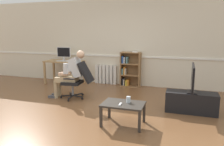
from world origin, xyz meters
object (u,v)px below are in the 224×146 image
object	(u,v)px
office_chair	(78,79)
coffee_table	(123,106)
imac_monitor	(64,53)
person_seated	(71,73)
tv_stand	(191,102)
spare_remote	(120,104)
radiator	(106,74)
bookshelf	(129,70)
computer_mouse	(69,61)
computer_desk	(64,64)
drinking_glass	(128,100)
tv_screen	(193,78)
keyboard	(63,61)

from	to	relation	value
office_chair	coffee_table	bearing A→B (deg)	44.60
imac_monitor	person_seated	xyz separation A→B (m)	(1.05, -1.47, -0.35)
imac_monitor	tv_stand	world-z (taller)	imac_monitor
person_seated	spare_remote	size ratio (longest dim) A/B	8.21
radiator	bookshelf	bearing A→B (deg)	-6.88
computer_mouse	bookshelf	distance (m)	1.94
computer_mouse	computer_desk	bearing A→B (deg)	153.69
tv_stand	bookshelf	bearing A→B (deg)	134.53
coffee_table	office_chair	bearing A→B (deg)	141.29
computer_desk	drinking_glass	bearing A→B (deg)	-41.99
bookshelf	imac_monitor	bearing A→B (deg)	-174.37
coffee_table	spare_remote	world-z (taller)	spare_remote
computer_mouse	spare_remote	size ratio (longest dim) A/B	0.67
radiator	person_seated	world-z (taller)	person_seated
imac_monitor	computer_desk	bearing A→B (deg)	-57.08
computer_mouse	office_chair	world-z (taller)	office_chair
radiator	drinking_glass	xyz separation A→B (m)	(1.48, -2.90, 0.16)
tv_stand	tv_screen	size ratio (longest dim) A/B	1.16
spare_remote	coffee_table	bearing A→B (deg)	-110.94
radiator	keyboard	bearing A→B (deg)	-157.23
radiator	tv_stand	world-z (taller)	radiator
tv_screen	bookshelf	bearing A→B (deg)	45.34
computer_desk	office_chair	xyz separation A→B (m)	(1.20, -1.37, -0.13)
computer_desk	bookshelf	world-z (taller)	bookshelf
person_seated	tv_screen	distance (m)	2.91
computer_mouse	tv_screen	size ratio (longest dim) A/B	0.11
office_chair	bookshelf	bearing A→B (deg)	144.39
computer_desk	drinking_glass	distance (m)	3.75
bookshelf	tv_screen	world-z (taller)	bookshelf
bookshelf	tv_screen	distance (m)	2.56
bookshelf	office_chair	distance (m)	1.90
person_seated	spare_remote	bearing A→B (deg)	45.97
computer_mouse	radiator	bearing A→B (deg)	25.65
tv_stand	coffee_table	bearing A→B (deg)	-138.61
bookshelf	tv_screen	size ratio (longest dim) A/B	1.23
imac_monitor	office_chair	size ratio (longest dim) A/B	0.51
radiator	tv_stand	bearing A→B (deg)	-36.32
drinking_glass	computer_desk	bearing A→B (deg)	138.01
tv_stand	imac_monitor	bearing A→B (deg)	157.98
keyboard	spare_remote	world-z (taller)	keyboard
imac_monitor	tv_screen	size ratio (longest dim) A/B	0.55
computer_desk	radiator	world-z (taller)	computer_desk
spare_remote	bookshelf	bearing A→B (deg)	-82.79
computer_mouse	person_seated	distance (m)	1.49
radiator	drinking_glass	world-z (taller)	radiator
computer_mouse	tv_screen	world-z (taller)	tv_screen
tv_screen	coffee_table	bearing A→B (deg)	132.14
tv_stand	coffee_table	distance (m)	1.60
computer_mouse	radiator	size ratio (longest dim) A/B	0.14
imac_monitor	drinking_glass	distance (m)	3.88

